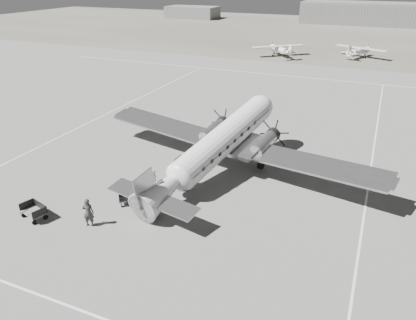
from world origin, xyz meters
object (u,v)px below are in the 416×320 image
(dc3_airliner, at_px, (218,146))
(light_plane_left, at_px, (280,50))
(passenger, at_px, (153,179))
(light_plane_right, at_px, (359,52))
(baggage_cart_far, at_px, (34,212))
(hangar_main, at_px, (370,13))
(shed_secondary, at_px, (192,12))
(baggage_cart_near, at_px, (129,198))
(ground_crew, at_px, (88,212))
(ramp_agent, at_px, (136,190))

(dc3_airliner, xyz_separation_m, light_plane_left, (-8.05, 53.18, -1.41))
(dc3_airliner, relative_size, passenger, 15.58)
(dc3_airliner, height_order, light_plane_right, dc3_airliner)
(light_plane_right, relative_size, baggage_cart_far, 5.68)
(hangar_main, xyz_separation_m, passenger, (-8.47, -121.63, -2.44))
(light_plane_right, bearing_deg, dc3_airliner, -73.11)
(hangar_main, relative_size, baggage_cart_far, 22.57)
(hangar_main, distance_m, light_plane_right, 59.35)
(light_plane_left, bearing_deg, shed_secondary, 88.54)
(hangar_main, height_order, shed_secondary, hangar_main)
(light_plane_right, relative_size, baggage_cart_near, 6.86)
(dc3_airliner, relative_size, light_plane_right, 2.55)
(hangar_main, height_order, light_plane_right, hangar_main)
(dc3_airliner, height_order, baggage_cart_near, dc3_airliner)
(baggage_cart_near, relative_size, baggage_cart_far, 0.83)
(shed_secondary, bearing_deg, ground_crew, -67.78)
(baggage_cart_far, bearing_deg, light_plane_left, 105.38)
(baggage_cart_far, distance_m, ground_crew, 4.19)
(shed_secondary, distance_m, baggage_cart_near, 129.65)
(ground_crew, xyz_separation_m, ramp_agent, (1.01, 4.17, -0.24))
(light_plane_right, bearing_deg, shed_secondary, 162.15)
(hangar_main, distance_m, ground_crew, 128.06)
(shed_secondary, bearing_deg, baggage_cart_far, -69.55)
(baggage_cart_near, bearing_deg, baggage_cart_far, -175.82)
(baggage_cart_near, height_order, baggage_cart_far, baggage_cart_far)
(baggage_cart_far, bearing_deg, dc3_airliner, 67.03)
(hangar_main, distance_m, baggage_cart_near, 124.56)
(light_plane_left, distance_m, light_plane_right, 15.47)
(ramp_agent, relative_size, passenger, 0.91)
(ground_crew, bearing_deg, hangar_main, -114.61)
(light_plane_left, relative_size, ramp_agent, 7.08)
(hangar_main, xyz_separation_m, ramp_agent, (-8.87, -123.49, -2.52))
(baggage_cart_far, bearing_deg, light_plane_right, 93.49)
(shed_secondary, bearing_deg, baggage_cart_near, -66.84)
(ground_crew, bearing_deg, baggage_cart_far, -9.34)
(light_plane_right, relative_size, ground_crew, 5.13)
(light_plane_left, bearing_deg, light_plane_right, -21.86)
(passenger, bearing_deg, dc3_airliner, -54.76)
(shed_secondary, relative_size, ground_crew, 8.75)
(baggage_cart_far, height_order, passenger, passenger)
(hangar_main, height_order, ground_crew, hangar_main)
(shed_secondary, relative_size, ramp_agent, 11.47)
(light_plane_left, bearing_deg, hangar_main, 38.62)
(ground_crew, bearing_deg, ramp_agent, -123.82)
(shed_secondary, distance_m, baggage_cart_far, 131.76)
(light_plane_left, distance_m, baggage_cart_far, 64.35)
(light_plane_right, xyz_separation_m, ramp_agent, (-10.69, -64.21, -0.31))
(baggage_cart_near, relative_size, ground_crew, 0.75)
(shed_secondary, height_order, ground_crew, shed_secondary)
(baggage_cart_far, height_order, ramp_agent, ramp_agent)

